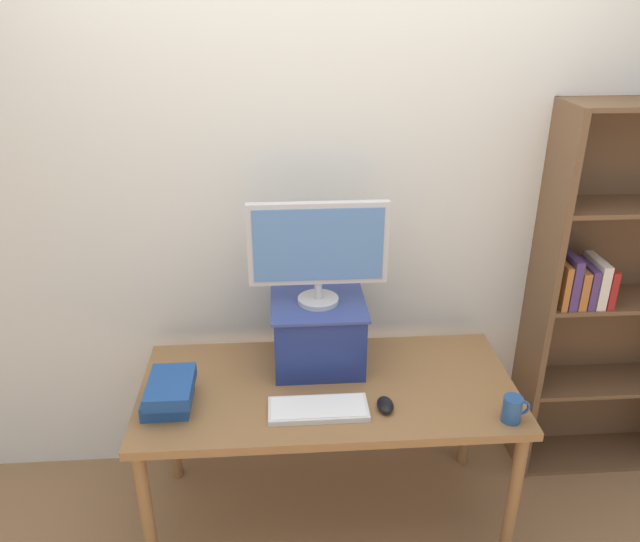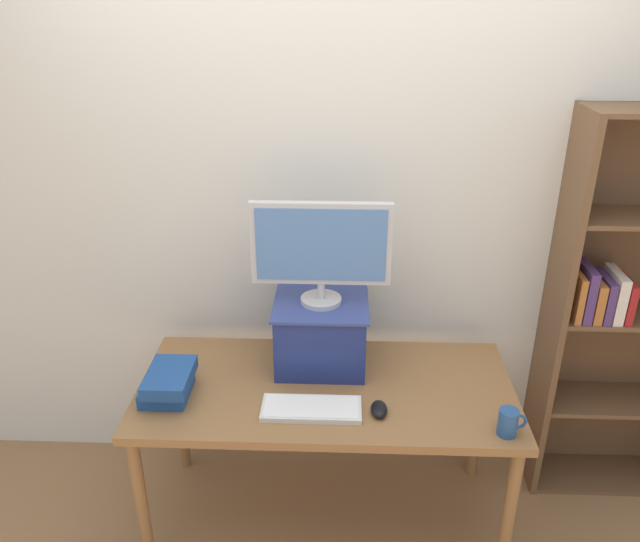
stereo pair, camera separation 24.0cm
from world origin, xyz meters
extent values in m
plane|color=olive|center=(0.00, 0.00, 0.00)|extent=(12.00, 12.00, 0.00)
cube|color=silver|center=(0.00, 0.49, 1.30)|extent=(7.00, 0.08, 2.60)
cube|color=olive|center=(0.00, 0.00, 0.69)|extent=(1.52, 0.71, 0.04)
cylinder|color=olive|center=(-0.71, -0.31, 0.34)|extent=(0.05, 0.05, 0.68)
cylinder|color=olive|center=(0.71, -0.31, 0.34)|extent=(0.05, 0.05, 0.68)
cylinder|color=olive|center=(-0.71, 0.31, 0.34)|extent=(0.05, 0.05, 0.68)
cylinder|color=olive|center=(0.71, 0.31, 0.34)|extent=(0.05, 0.05, 0.68)
cube|color=brown|center=(0.98, 0.31, 0.89)|extent=(0.03, 0.28, 1.78)
cube|color=brown|center=(1.36, 0.44, 0.89)|extent=(0.78, 0.01, 1.78)
cube|color=brown|center=(1.36, 0.31, 0.01)|extent=(0.72, 0.27, 0.02)
cube|color=brown|center=(1.36, 0.31, 0.45)|extent=(0.72, 0.27, 0.02)
cube|color=brown|center=(1.36, 0.31, 0.90)|extent=(0.72, 0.27, 0.02)
cube|color=#AD662D|center=(1.04, 0.28, 1.01)|extent=(0.03, 0.20, 0.20)
cube|color=#4C336B|center=(1.08, 0.28, 1.03)|extent=(0.04, 0.20, 0.23)
cube|color=#AD662D|center=(1.12, 0.28, 1.00)|extent=(0.04, 0.20, 0.18)
cube|color=#4C336B|center=(1.16, 0.28, 1.00)|extent=(0.03, 0.20, 0.18)
cube|color=silver|center=(1.20, 0.28, 1.01)|extent=(0.04, 0.20, 0.20)
cube|color=maroon|center=(1.24, 0.28, 1.00)|extent=(0.03, 0.20, 0.18)
cube|color=navy|center=(-0.03, 0.18, 0.86)|extent=(0.37, 0.34, 0.29)
cube|color=#334284|center=(-0.03, 0.18, 1.00)|extent=(0.39, 0.36, 0.01)
cylinder|color=#B7B7BA|center=(-0.03, 0.18, 1.01)|extent=(0.17, 0.17, 0.02)
cylinder|color=#B7B7BA|center=(-0.03, 0.18, 1.06)|extent=(0.03, 0.03, 0.07)
cube|color=#B7B7BA|center=(-0.03, 0.18, 1.26)|extent=(0.56, 0.04, 0.34)
cube|color=#4C7AB7|center=(-0.03, 0.16, 1.26)|extent=(0.52, 0.00, 0.30)
cube|color=silver|center=(-0.05, -0.17, 0.72)|extent=(0.38, 0.16, 0.02)
cube|color=white|center=(-0.05, -0.17, 0.74)|extent=(0.36, 0.14, 0.00)
ellipsoid|color=black|center=(0.21, -0.17, 0.73)|extent=(0.06, 0.10, 0.04)
cube|color=navy|center=(-0.63, -0.09, 0.74)|extent=(0.18, 0.21, 0.06)
cube|color=navy|center=(-0.61, -0.09, 0.80)|extent=(0.17, 0.25, 0.05)
cylinder|color=#234C84|center=(0.66, -0.27, 0.76)|extent=(0.07, 0.07, 0.10)
torus|color=#234C84|center=(0.70, -0.27, 0.77)|extent=(0.07, 0.01, 0.07)
camera|label=1|loc=(-0.18, -2.10, 2.20)|focal=35.00mm
camera|label=2|loc=(0.06, -2.11, 2.20)|focal=35.00mm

